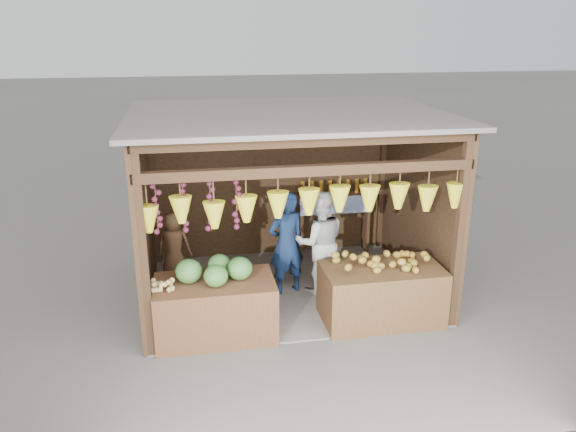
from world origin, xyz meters
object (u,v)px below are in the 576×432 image
object	(u,v)px
counter_left	(215,309)
man_standing	(287,243)
counter_right	(381,294)
woman_standing	(320,242)
vendor_seated	(174,245)

from	to	relation	value
counter_left	man_standing	xyz separation A→B (m)	(1.11, 1.05, 0.40)
counter_right	counter_left	bearing A→B (deg)	-179.71
counter_left	counter_right	xyz separation A→B (m)	(2.20, 0.01, 0.00)
counter_right	woman_standing	distance (m)	1.23
counter_right	man_standing	xyz separation A→B (m)	(-1.09, 1.04, 0.40)
man_standing	vendor_seated	size ratio (longest dim) A/B	1.58
woman_standing	counter_left	bearing A→B (deg)	35.23
counter_left	vendor_seated	distance (m)	1.37
counter_right	man_standing	world-z (taller)	man_standing
man_standing	woman_standing	size ratio (longest dim) A/B	1.00
counter_right	man_standing	bearing A→B (deg)	136.54
man_standing	woman_standing	distance (m)	0.49
man_standing	counter_right	bearing A→B (deg)	118.42
counter_left	man_standing	bearing A→B (deg)	43.42
woman_standing	vendor_seated	size ratio (longest dim) A/B	1.57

